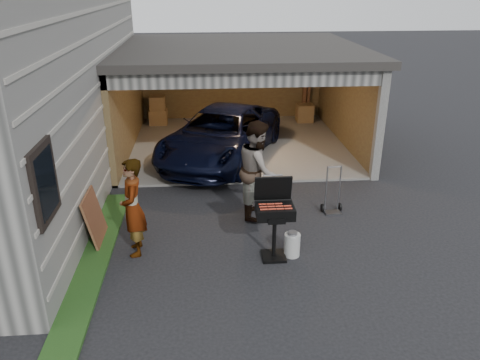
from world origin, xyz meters
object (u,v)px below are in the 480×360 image
at_px(minivan, 221,137).
at_px(hand_truck, 332,203).
at_px(bbq_grill, 275,213).
at_px(plywood_panel, 95,219).
at_px(woman, 133,208).
at_px(man, 258,169).
at_px(propane_tank, 292,245).

xyz_separation_m(minivan, hand_truck, (2.21, -3.33, -0.48)).
bearing_deg(hand_truck, bbq_grill, -135.60).
height_order(minivan, hand_truck, minivan).
height_order(bbq_grill, hand_truck, bbq_grill).
relative_size(plywood_panel, hand_truck, 0.96).
bearing_deg(woman, bbq_grill, 74.91).
bearing_deg(man, hand_truck, -84.90).
bearing_deg(minivan, plywood_panel, -97.90).
bearing_deg(plywood_panel, woman, -28.56).
height_order(man, plywood_panel, man).
bearing_deg(woman, man, 112.43).
distance_m(woman, man, 2.71).
distance_m(woman, bbq_grill, 2.48).
xyz_separation_m(man, plywood_panel, (-3.14, -0.91, -0.52)).
distance_m(woman, plywood_panel, 0.98).
xyz_separation_m(man, hand_truck, (1.60, -0.04, -0.82)).
xyz_separation_m(woman, propane_tank, (2.79, -0.33, -0.68)).
relative_size(woman, propane_tank, 4.21).
relative_size(bbq_grill, propane_tank, 3.41).
relative_size(minivan, woman, 2.71).
distance_m(propane_tank, hand_truck, 1.99).
bearing_deg(plywood_panel, propane_tank, -12.01).
relative_size(bbq_grill, plywood_panel, 1.46).
distance_m(minivan, hand_truck, 4.02).
bearing_deg(man, minivan, 17.24).
height_order(minivan, propane_tank, minivan).
relative_size(woman, plywood_panel, 1.81).
xyz_separation_m(woman, bbq_grill, (2.45, -0.34, -0.03)).
bearing_deg(propane_tank, minivan, 101.95).
distance_m(plywood_panel, hand_truck, 4.82).
bearing_deg(plywood_panel, minivan, 58.92).
height_order(minivan, man, man).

